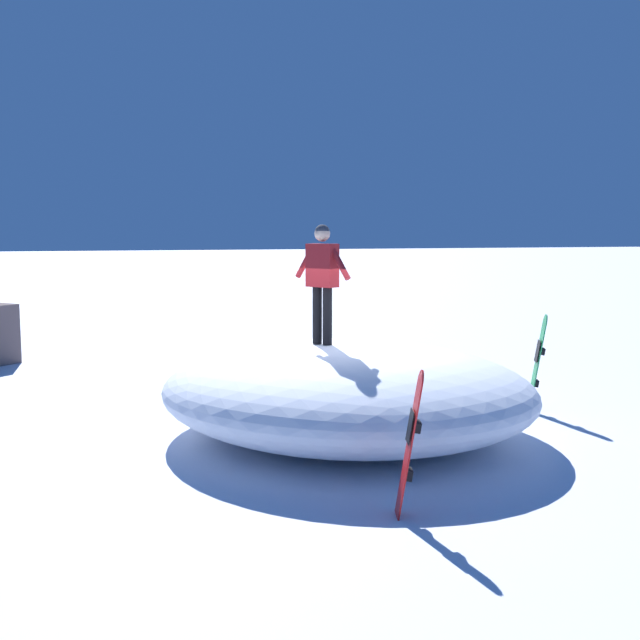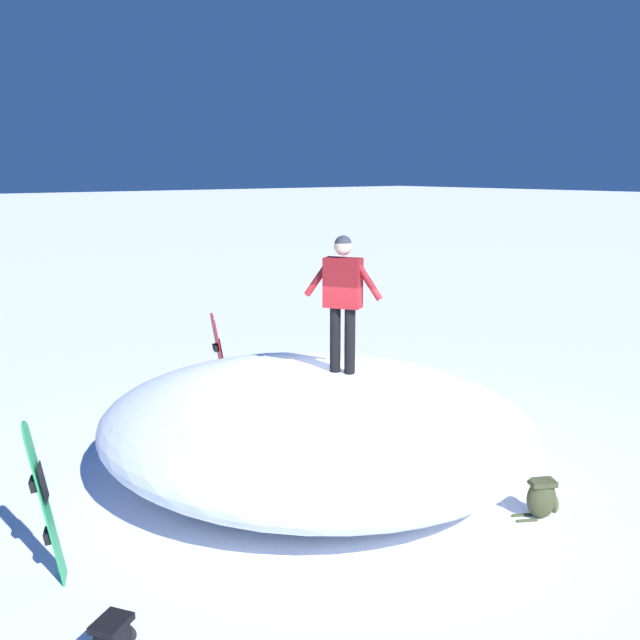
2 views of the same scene
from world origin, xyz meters
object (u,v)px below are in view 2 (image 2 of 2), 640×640
snowboard_primary_upright (219,357)px  backpack_far (113,638)px  snowboard_secondary_upright (43,500)px  backpack_near (542,498)px  snowboarder_standing (343,291)px

snowboard_primary_upright → backpack_far: (4.08, 5.16, -0.64)m
snowboard_secondary_upright → backpack_far: size_ratio=2.85×
snowboard_primary_upright → snowboard_secondary_upright: size_ratio=0.96×
snowboard_secondary_upright → backpack_far: snowboard_secondary_upright is taller
backpack_near → snowboarder_standing: bearing=-68.7°
snowboard_secondary_upright → backpack_near: size_ratio=3.11×
snowboarder_standing → snowboard_secondary_upright: 4.24m
snowboard_secondary_upright → backpack_near: 5.40m
backpack_near → snowboard_primary_upright: bearing=-82.7°
backpack_near → snowboard_secondary_upright: bearing=-24.5°
snowboarder_standing → backpack_near: size_ratio=3.31×
snowboard_secondary_upright → backpack_far: (-0.05, 1.47, -0.67)m
snowboarder_standing → snowboard_primary_upright: snowboarder_standing is taller
backpack_far → snowboarder_standing: bearing=-156.4°
snowboard_secondary_upright → backpack_near: (-4.88, 2.22, -0.62)m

